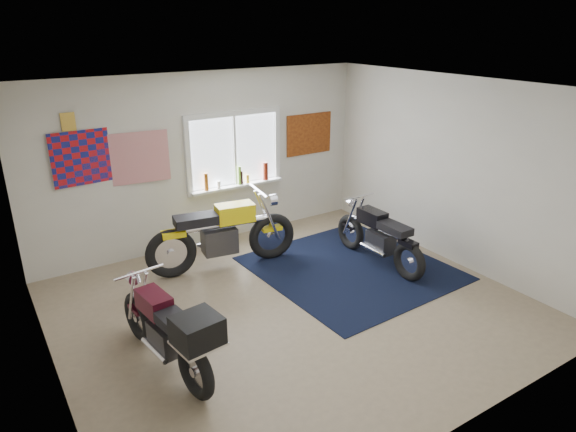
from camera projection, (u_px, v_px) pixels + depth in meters
ground at (293, 307)px, 6.48m from camera, size 5.50×5.50×0.00m
room_shell at (294, 183)px, 5.89m from camera, size 5.50×5.50×5.50m
navy_rug at (351, 268)px, 7.48m from camera, size 2.61×2.70×0.01m
window_assembly at (235, 156)px, 8.18m from camera, size 1.66×0.17×1.26m
oil_bottles at (242, 176)px, 8.29m from camera, size 1.15×0.09×0.30m
flag_display at (68, 122)px, 6.69m from camera, size 1.60×0.10×1.17m
triumph_poster at (309, 134)px, 8.85m from camera, size 0.90×0.03×0.70m
yellow_triumph at (222, 236)px, 7.36m from camera, size 2.23×0.68×1.12m
black_chrome_bike at (379, 238)px, 7.51m from camera, size 0.56×1.82×0.93m
maroon_tourer at (170, 332)px, 5.12m from camera, size 0.65×1.83×0.93m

